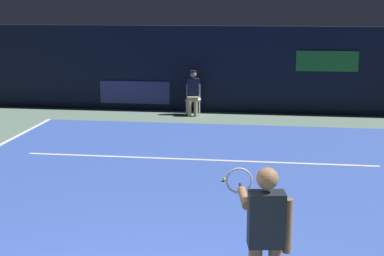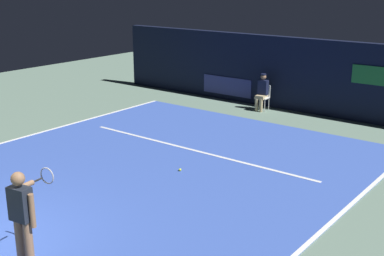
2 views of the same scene
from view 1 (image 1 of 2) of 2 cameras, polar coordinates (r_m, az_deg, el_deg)
The scene contains 7 objects.
ground_plane at distance 10.59m, azimuth -0.89°, elevation -6.03°, with size 30.12×30.12×0.00m, color slate.
court_surface at distance 10.58m, azimuth -0.89°, elevation -6.00°, with size 9.63×11.57×0.01m, color #3856B2.
line_service at distance 12.50m, azimuth 0.54°, elevation -3.09°, with size 7.51×0.10×0.01m, color white.
back_wall at distance 17.95m, azimuth 2.96°, elevation 5.73°, with size 15.47×0.33×2.60m.
tennis_player at distance 6.02m, azimuth 7.11°, elevation -10.57°, with size 0.73×0.93×1.73m.
line_judge_on_chair at distance 17.39m, azimuth 0.10°, elevation 3.50°, with size 0.47×0.55×1.32m.
tennis_ball at distance 11.03m, azimuth 3.16°, elevation -5.03°, with size 0.07×0.07×0.07m, color #CCE033.
Camera 1 is at (1.56, -5.15, 3.30)m, focal length 54.92 mm.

